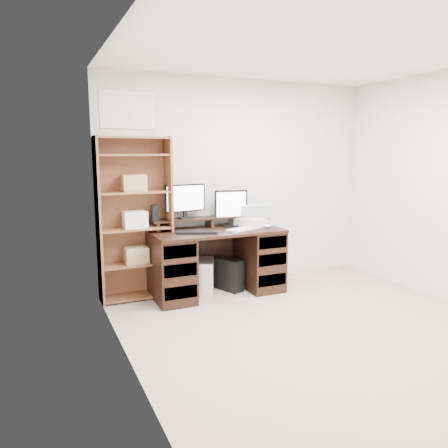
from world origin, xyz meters
TOP-DOWN VIEW (x-y plane):
  - room at (-0.00, 0.00)m, footprint 3.54×4.04m
  - desk at (-0.46, 1.64)m, footprint 1.50×0.70m
  - riser_shelf at (-0.46, 1.85)m, footprint 1.40×0.22m
  - monitor_wide at (-0.76, 1.86)m, footprint 0.50×0.15m
  - monitor_small at (-0.20, 1.80)m, footprint 0.39×0.18m
  - speaker at (-1.12, 1.84)m, footprint 0.07×0.07m
  - keyboard_black at (-0.74, 1.53)m, footprint 0.48×0.31m
  - keyboard_white at (-0.16, 1.52)m, footprint 0.50×0.32m
  - mouse at (0.15, 1.53)m, footprint 0.11×0.09m
  - printer at (0.08, 1.72)m, footprint 0.50×0.45m
  - basket at (0.08, 1.72)m, footprint 0.37×0.29m
  - tower_silver at (-0.59, 1.67)m, footprint 0.33×0.44m
  - tower_black at (-0.28, 1.70)m, footprint 0.28×0.41m
  - bookshelf at (-1.35, 1.86)m, footprint 0.80×0.30m

SIDE VIEW (x-z plane):
  - tower_black at x=-0.28m, z-range 0.00..0.38m
  - tower_silver at x=-0.59m, z-range 0.00..0.40m
  - desk at x=-0.46m, z-range 0.01..0.76m
  - keyboard_white at x=-0.16m, z-range 0.75..0.77m
  - keyboard_black at x=-0.74m, z-range 0.75..0.78m
  - mouse at x=0.15m, z-range 0.75..0.79m
  - printer at x=0.08m, z-range 0.75..0.85m
  - riser_shelf at x=-0.46m, z-range 0.78..0.90m
  - bookshelf at x=-1.35m, z-range 0.02..1.82m
  - basket at x=0.08m, z-range 0.85..1.00m
  - speaker at x=-1.12m, z-range 0.87..1.05m
  - monitor_small at x=-0.20m, z-range 0.77..1.20m
  - monitor_wide at x=-0.76m, z-range 0.89..1.29m
  - room at x=0.00m, z-range -0.02..2.52m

